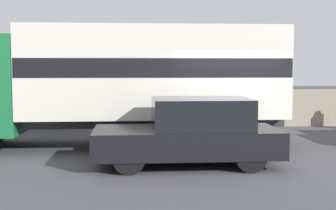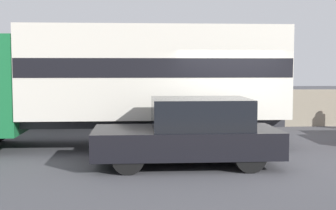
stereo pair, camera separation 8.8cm
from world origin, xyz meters
name	(u,v)px [view 1 (the left image)]	position (x,y,z in m)	size (l,w,h in m)	color
ground_plane	(240,163)	(0.00, 0.00, 0.00)	(80.00, 80.00, 0.00)	#47474C
stone_wall_backdrop	(199,108)	(0.00, 6.19, 0.65)	(60.00, 0.35, 1.30)	gray
box_truck	(118,77)	(-2.73, 2.30, 1.84)	(8.83, 2.53, 3.12)	#196B38
car_hatchback	(191,132)	(-1.10, -0.19, 0.71)	(3.91, 1.78, 1.44)	black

